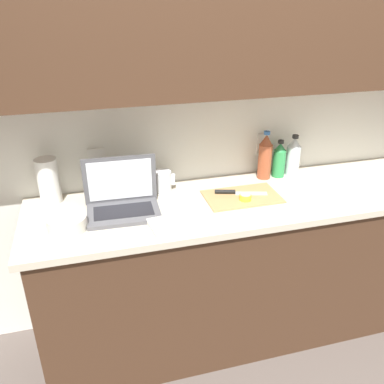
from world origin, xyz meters
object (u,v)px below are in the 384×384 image
(cutting_board, at_px, (242,197))
(lemon_half_cut, at_px, (245,197))
(bottle_oil_tall, at_px, (279,160))
(paper_towel_roll, at_px, (48,181))
(bottle_water_clear, at_px, (265,157))
(bottle_green_soda, at_px, (293,157))
(knife, at_px, (232,192))
(laptop, at_px, (122,199))
(measuring_cup, at_px, (162,181))
(bowl_white, at_px, (67,223))

(cutting_board, xyz_separation_m, lemon_half_cut, (-0.00, -0.05, 0.02))
(bottle_oil_tall, xyz_separation_m, paper_towel_roll, (-1.28, 0.00, 0.02))
(paper_towel_roll, bearing_deg, bottle_water_clear, -0.23)
(bottle_green_soda, bearing_deg, lemon_half_cut, -147.43)
(knife, xyz_separation_m, paper_towel_roll, (-0.93, 0.17, 0.10))
(laptop, distance_m, paper_towel_roll, 0.40)
(lemon_half_cut, distance_m, bottle_green_soda, 0.48)
(bottle_oil_tall, bearing_deg, measuring_cup, -178.42)
(lemon_half_cut, height_order, bottle_green_soda, bottle_green_soda)
(lemon_half_cut, bearing_deg, measuring_cup, 148.86)
(cutting_board, distance_m, bottle_green_soda, 0.46)
(bottle_water_clear, distance_m, measuring_cup, 0.61)
(cutting_board, bearing_deg, bottle_green_soda, 27.68)
(bottle_oil_tall, bearing_deg, lemon_half_cut, -140.53)
(laptop, distance_m, bottle_green_soda, 1.04)
(lemon_half_cut, xyz_separation_m, bottle_water_clear, (0.22, 0.25, 0.10))
(lemon_half_cut, height_order, bowl_white, bowl_white)
(knife, bearing_deg, bottle_water_clear, 48.58)
(bottle_water_clear, relative_size, paper_towel_roll, 1.19)
(bottle_green_soda, bearing_deg, measuring_cup, -178.60)
(bottle_oil_tall, height_order, bottle_water_clear, bottle_water_clear)
(lemon_half_cut, height_order, paper_towel_roll, paper_towel_roll)
(bottle_green_soda, distance_m, bottle_water_clear, 0.18)
(knife, distance_m, paper_towel_roll, 0.95)
(bottle_green_soda, height_order, bowl_white, bottle_green_soda)
(laptop, height_order, cutting_board, laptop)
(cutting_board, xyz_separation_m, bottle_water_clear, (0.22, 0.21, 0.13))
(bottle_water_clear, bearing_deg, bowl_white, -164.95)
(measuring_cup, bearing_deg, laptop, -145.13)
(laptop, relative_size, measuring_cup, 3.06)
(knife, bearing_deg, lemon_half_cut, -48.52)
(laptop, relative_size, bottle_green_soda, 1.49)
(cutting_board, relative_size, paper_towel_roll, 1.66)
(bottle_oil_tall, xyz_separation_m, measuring_cup, (-0.70, -0.02, -0.04))
(bottle_green_soda, xyz_separation_m, measuring_cup, (-0.78, -0.02, -0.05))
(paper_towel_roll, bearing_deg, cutting_board, -12.36)
(lemon_half_cut, relative_size, paper_towel_roll, 0.26)
(knife, distance_m, measuring_cup, 0.38)
(cutting_board, bearing_deg, laptop, 177.69)
(cutting_board, distance_m, bottle_water_clear, 0.32)
(lemon_half_cut, height_order, bottle_water_clear, bottle_water_clear)
(knife, xyz_separation_m, bottle_oil_tall, (0.35, 0.17, 0.08))
(cutting_board, xyz_separation_m, bottle_oil_tall, (0.31, 0.21, 0.10))
(laptop, bearing_deg, knife, 3.91)
(bottle_water_clear, distance_m, paper_towel_roll, 1.18)
(knife, bearing_deg, bottle_green_soda, 36.65)
(laptop, height_order, bottle_oil_tall, laptop)
(laptop, xyz_separation_m, bowl_white, (-0.26, -0.11, -0.03))
(measuring_cup, bearing_deg, bottle_oil_tall, 1.58)
(bottle_green_soda, relative_size, paper_towel_roll, 1.03)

